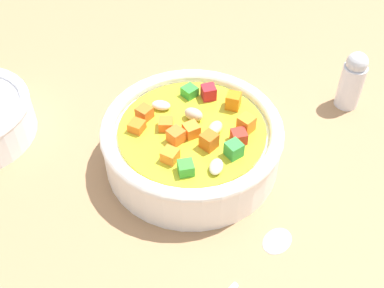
% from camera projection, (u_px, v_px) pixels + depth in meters
% --- Properties ---
extents(ground_plane, '(1.40, 1.40, 0.02)m').
position_uv_depth(ground_plane, '(192.00, 167.00, 0.58)').
color(ground_plane, '#9E754F').
extents(soup_bowl_main, '(0.20, 0.20, 0.07)m').
position_uv_depth(soup_bowl_main, '(192.00, 142.00, 0.55)').
color(soup_bowl_main, white).
rests_on(soup_bowl_main, ground_plane).
extents(spoon, '(0.17, 0.13, 0.01)m').
position_uv_depth(spoon, '(245.00, 274.00, 0.47)').
color(spoon, silver).
rests_on(spoon, ground_plane).
extents(pepper_shaker, '(0.03, 0.03, 0.08)m').
position_uv_depth(pepper_shaker, '(352.00, 80.00, 0.61)').
color(pepper_shaker, silver).
rests_on(pepper_shaker, ground_plane).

